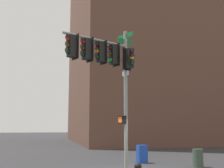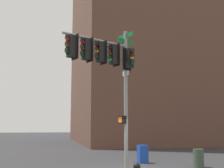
{
  "view_description": "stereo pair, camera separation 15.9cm",
  "coord_description": "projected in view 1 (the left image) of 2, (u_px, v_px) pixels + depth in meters",
  "views": [
    {
      "loc": [
        14.37,
        -3.88,
        2.13
      ],
      "look_at": [
        0.37,
        -0.65,
        4.23
      ],
      "focal_mm": 47.1,
      "sensor_mm": 36.0,
      "label": 1
    },
    {
      "loc": [
        14.4,
        -3.72,
        2.13
      ],
      "look_at": [
        0.37,
        -0.65,
        4.23
      ],
      "focal_mm": 47.1,
      "sensor_mm": 36.0,
      "label": 2
    }
  ],
  "objects": [
    {
      "name": "newspaper_box",
      "position": [
        142.0,
        154.0,
        17.48
      ],
      "size": [
        0.51,
        0.61,
        1.05
      ],
      "primitive_type": "cube",
      "rotation": [
        0.0,
        0.0,
        0.13
      ],
      "color": "#193FA5",
      "rests_on": "ground_plane"
    },
    {
      "name": "building_brick_nearside",
      "position": [
        141.0,
        3.0,
        45.08
      ],
      "size": [
        25.45,
        19.47,
        42.08
      ],
      "primitive_type": "cube",
      "color": "brown",
      "rests_on": "ground_plane"
    },
    {
      "name": "building_brick_midblock",
      "position": [
        159.0,
        2.0,
        51.42
      ],
      "size": [
        19.99,
        19.71,
        47.54
      ],
      "primitive_type": "cube",
      "color": "#845B47",
      "rests_on": "ground_plane"
    },
    {
      "name": "litter_bin",
      "position": [
        198.0,
        158.0,
        15.68
      ],
      "size": [
        0.56,
        0.56,
        0.95
      ],
      "primitive_type": "cylinder",
      "color": "#384738",
      "rests_on": "ground_plane"
    },
    {
      "name": "signal_pole_assembly",
      "position": [
        107.0,
        64.0,
        14.42
      ],
      "size": [
        2.22,
        3.81,
        7.11
      ],
      "rotation": [
        0.0,
        0.0,
        5.17
      ],
      "color": "gray",
      "rests_on": "ground_plane"
    }
  ]
}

